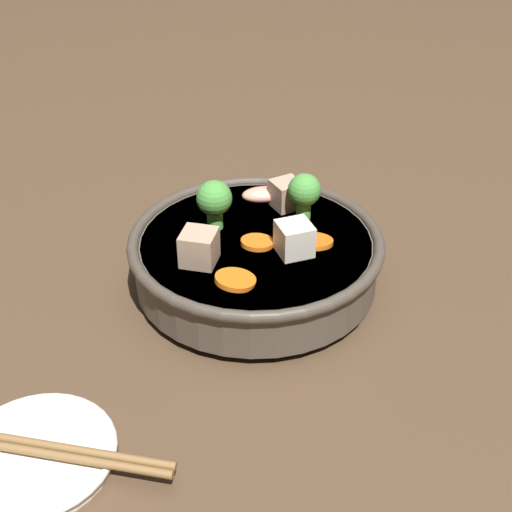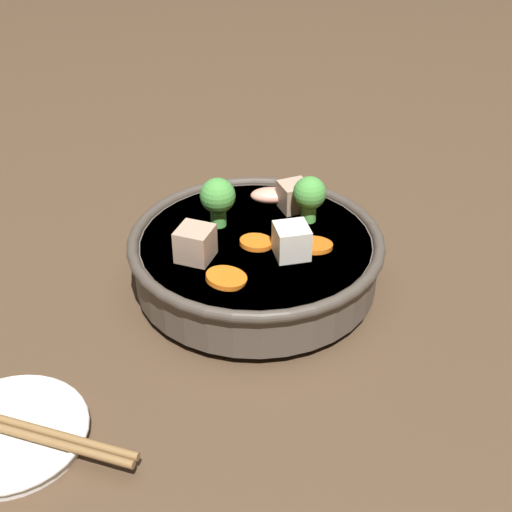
# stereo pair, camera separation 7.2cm
# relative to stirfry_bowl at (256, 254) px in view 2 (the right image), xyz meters

# --- Properties ---
(ground_plane) EXTENTS (3.00, 3.00, 0.00)m
(ground_plane) POSITION_rel_stirfry_bowl_xyz_m (-0.00, 0.00, -0.04)
(ground_plane) COLOR #4C3826
(stirfry_bowl) EXTENTS (0.26, 0.26, 0.11)m
(stirfry_bowl) POSITION_rel_stirfry_bowl_xyz_m (0.00, 0.00, 0.00)
(stirfry_bowl) COLOR #51473D
(stirfry_bowl) RESTS_ON ground_plane
(side_saucer) EXTENTS (0.13, 0.13, 0.01)m
(side_saucer) POSITION_rel_stirfry_bowl_xyz_m (-0.20, 0.20, -0.03)
(side_saucer) COLOR white
(side_saucer) RESTS_ON ground_plane
(chopsticks_pair) EXTENTS (0.09, 0.22, 0.01)m
(chopsticks_pair) POSITION_rel_stirfry_bowl_xyz_m (-0.20, 0.20, -0.02)
(chopsticks_pair) COLOR olive
(chopsticks_pair) RESTS_ON side_saucer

